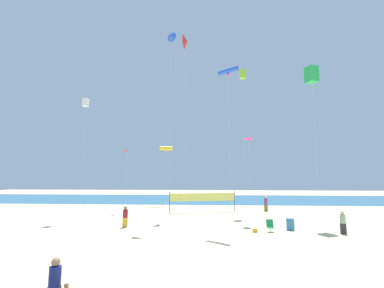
# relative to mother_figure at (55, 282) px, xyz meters

# --- Properties ---
(ground_plane) EXTENTS (120.00, 120.00, 0.00)m
(ground_plane) POSITION_rel_mother_figure_xyz_m (3.70, 10.39, -0.86)
(ground_plane) COLOR beige
(ocean_band) EXTENTS (120.00, 20.00, 0.01)m
(ocean_band) POSITION_rel_mother_figure_xyz_m (3.70, 40.53, -0.85)
(ocean_band) COLOR teal
(ocean_band) RESTS_ON ground
(mother_figure) EXTENTS (0.37, 0.37, 1.61)m
(mother_figure) POSITION_rel_mother_figure_xyz_m (0.00, 0.00, 0.00)
(mother_figure) COLOR #2D2D33
(mother_figure) RESTS_ON ground
(beachgoer_sage_shirt) EXTENTS (0.38, 0.38, 1.66)m
(beachgoer_sage_shirt) POSITION_rel_mother_figure_xyz_m (14.64, 12.02, 0.03)
(beachgoer_sage_shirt) COLOR #2D2D33
(beachgoer_sage_shirt) RESTS_ON ground
(beachgoer_maroon_shirt) EXTENTS (0.39, 0.39, 1.71)m
(beachgoer_maroon_shirt) POSITION_rel_mother_figure_xyz_m (-1.99, 13.43, 0.06)
(beachgoer_maroon_shirt) COLOR gold
(beachgoer_maroon_shirt) RESTS_ON ground
(beachgoer_plum_shirt) EXTENTS (0.41, 0.41, 1.78)m
(beachgoer_plum_shirt) POSITION_rel_mother_figure_xyz_m (11.69, 24.42, 0.09)
(beachgoer_plum_shirt) COLOR olive
(beachgoer_plum_shirt) RESTS_ON ground
(folding_beach_chair) EXTENTS (0.52, 0.65, 0.89)m
(folding_beach_chair) POSITION_rel_mother_figure_xyz_m (9.50, 12.47, -0.39)
(folding_beach_chair) COLOR #1E8C4C
(folding_beach_chair) RESTS_ON ground
(trash_barrel) EXTENTS (0.60, 0.60, 0.87)m
(trash_barrel) POSITION_rel_mother_figure_xyz_m (11.22, 13.20, -0.42)
(trash_barrel) COLOR teal
(trash_barrel) RESTS_ON ground
(volleyball_net) EXTENTS (7.57, 1.77, 2.40)m
(volleyball_net) POSITION_rel_mother_figure_xyz_m (4.16, 22.83, 0.77)
(volleyball_net) COLOR #4C4C51
(volleyball_net) RESTS_ON ground
(beach_handbag) EXTENTS (0.35, 0.17, 0.28)m
(beach_handbag) POSITION_rel_mother_figure_xyz_m (8.31, 12.15, -0.72)
(beach_handbag) COLOR gold
(beach_handbag) RESTS_ON ground
(kite_blue_delta) EXTENTS (1.06, 0.80, 17.90)m
(kite_blue_delta) POSITION_rel_mother_figure_xyz_m (1.37, 15.18, 16.49)
(kite_blue_delta) COLOR silver
(kite_blue_delta) RESTS_ON ground
(kite_lime_box) EXTENTS (0.86, 0.86, 16.79)m
(kite_lime_box) POSITION_rel_mother_figure_xyz_m (9.00, 22.20, 15.35)
(kite_lime_box) COLOR silver
(kite_lime_box) RESTS_ON ground
(kite_yellow_tube) EXTENTS (1.95, 1.09, 8.53)m
(kite_yellow_tube) POSITION_rel_mother_figure_xyz_m (-1.38, 30.18, 7.33)
(kite_yellow_tube) COLOR silver
(kite_yellow_tube) RESTS_ON ground
(kite_blue_tube) EXTENTS (1.67, 1.41, 13.08)m
(kite_blue_tube) POSITION_rel_mother_figure_xyz_m (6.56, 12.85, 11.97)
(kite_blue_tube) COLOR silver
(kite_blue_tube) RESTS_ON ground
(kite_magenta_diamond) EXTENTS (0.71, 0.73, 7.85)m
(kite_magenta_diamond) POSITION_rel_mother_figure_xyz_m (8.58, 16.17, 6.77)
(kite_magenta_diamond) COLOR silver
(kite_magenta_diamond) RESTS_ON ground
(kite_red_delta) EXTENTS (0.58, 1.67, 20.45)m
(kite_red_delta) POSITION_rel_mother_figure_xyz_m (2.32, 20.45, 18.75)
(kite_red_delta) COLOR silver
(kite_red_delta) RESTS_ON ground
(kite_white_box) EXTENTS (0.52, 0.52, 11.96)m
(kite_white_box) POSITION_rel_mother_figure_xyz_m (-7.45, 16.82, 10.65)
(kite_white_box) COLOR silver
(kite_white_box) RESTS_ON ground
(kite_red_diamond) EXTENTS (0.66, 0.66, 7.32)m
(kite_red_diamond) POSITION_rel_mother_figure_xyz_m (-4.78, 22.31, 6.15)
(kite_red_diamond) COLOR silver
(kite_red_diamond) RESTS_ON ground
(kite_green_box) EXTENTS (1.24, 1.24, 14.29)m
(kite_green_box) POSITION_rel_mother_figure_xyz_m (14.50, 15.86, 12.68)
(kite_green_box) COLOR silver
(kite_green_box) RESTS_ON ground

